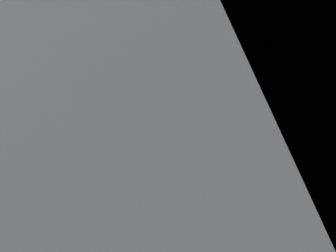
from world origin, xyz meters
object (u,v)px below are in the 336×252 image
moving_hatchback (225,122)px  fire_hydrant (121,136)px  sign_post (87,116)px  pedestrian (106,129)px

moving_hatchback → fire_hydrant: moving_hatchback is taller
sign_post → moving_hatchback: bearing=-136.3°
pedestrian → sign_post: (-0.13, 1.08, 0.90)m
pedestrian → sign_post: sign_post is taller
moving_hatchback → sign_post: 6.13m
fire_hydrant → pedestrian: 0.84m
fire_hydrant → sign_post: size_ratio=0.33×
moving_hatchback → fire_hydrant: 4.81m
pedestrian → sign_post: bearing=96.8°
pedestrian → fire_hydrant: bearing=-162.3°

